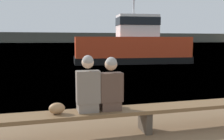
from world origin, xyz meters
TOP-DOWN VIEW (x-y plane):
  - water_surface at (0.00, 124.79)m, footprint 240.00×240.00m
  - far_shoreline at (0.00, 158.70)m, footprint 600.00×12.00m
  - bench_main at (-0.04, 3.43)m, footprint 8.05×0.50m
  - person_left at (-1.13, 3.43)m, footprint 0.41×0.38m
  - person_right at (-0.71, 3.43)m, footprint 0.41×0.39m
  - shopping_bag at (-1.66, 3.43)m, footprint 0.27×0.18m
  - tugboat_red at (4.48, 16.86)m, footprint 8.76×3.65m

SIDE VIEW (x-z plane):
  - water_surface at x=0.00m, z-range 0.00..0.00m
  - bench_main at x=-0.04m, z-range 0.16..0.62m
  - shopping_bag at x=-1.66m, z-range 0.46..0.66m
  - person_right at x=-0.71m, z-range 0.42..1.38m
  - person_left at x=-1.13m, z-range 0.41..1.41m
  - tugboat_red at x=4.48m, z-range -1.71..3.99m
  - far_shoreline at x=0.00m, z-range 0.00..6.07m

